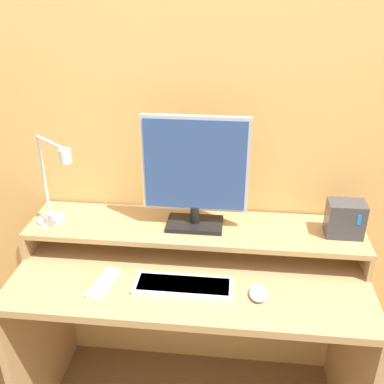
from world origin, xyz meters
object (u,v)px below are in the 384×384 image
at_px(router_dock, 345,219).
at_px(keyboard, 183,286).
at_px(monitor, 196,172).
at_px(mouse, 258,293).
at_px(remote_control, 104,283).
at_px(desk_lamp, 54,190).

bearing_deg(router_dock, keyboard, -157.43).
height_order(monitor, router_dock, monitor).
xyz_separation_m(monitor, mouse, (0.25, -0.27, -0.34)).
distance_m(keyboard, remote_control, 0.29).
distance_m(desk_lamp, keyboard, 0.62).
xyz_separation_m(desk_lamp, keyboard, (0.52, -0.19, -0.27)).
bearing_deg(keyboard, mouse, -3.48).
distance_m(monitor, mouse, 0.50).
bearing_deg(keyboard, remote_control, -177.12).
bearing_deg(remote_control, mouse, -0.17).
height_order(router_dock, keyboard, router_dock).
relative_size(desk_lamp, router_dock, 2.63).
bearing_deg(remote_control, monitor, 40.48).
relative_size(monitor, mouse, 4.72).
bearing_deg(desk_lamp, monitor, 6.38).
bearing_deg(remote_control, router_dock, 16.43).
bearing_deg(mouse, monitor, 133.17).
distance_m(desk_lamp, router_dock, 1.12).
bearing_deg(desk_lamp, router_dock, 2.87).
height_order(keyboard, remote_control, keyboard).
distance_m(monitor, desk_lamp, 0.55).
xyz_separation_m(desk_lamp, mouse, (0.79, -0.21, -0.26)).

